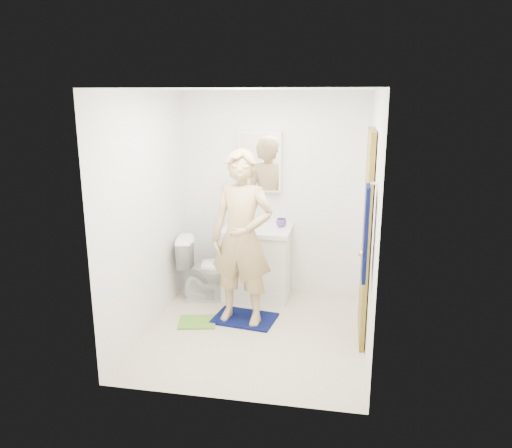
{
  "coord_description": "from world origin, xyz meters",
  "views": [
    {
      "loc": [
        0.86,
        -4.6,
        2.35
      ],
      "look_at": [
        -0.04,
        0.25,
        1.07
      ],
      "focal_mm": 35.0,
      "sensor_mm": 36.0,
      "label": 1
    }
  ],
  "objects": [
    {
      "name": "bath_mat",
      "position": [
        -0.16,
        0.25,
        0.01
      ],
      "size": [
        0.71,
        0.55,
        0.02
      ],
      "primitive_type": "cube",
      "rotation": [
        0.0,
        0.0,
        -0.14
      ],
      "color": "#070E43",
      "rests_on": "floor"
    },
    {
      "name": "faucet",
      "position": [
        -0.15,
        1.09,
        0.91
      ],
      "size": [
        0.03,
        0.03,
        0.12
      ],
      "primitive_type": "cylinder",
      "color": "silver",
      "rests_on": "countertop"
    },
    {
      "name": "door_knob",
      "position": [
        1.03,
        -0.17,
        0.95
      ],
      "size": [
        0.07,
        0.07,
        0.07
      ],
      "primitive_type": "sphere",
      "color": "gold",
      "rests_on": "door"
    },
    {
      "name": "towel",
      "position": [
        1.03,
        -0.57,
        1.25
      ],
      "size": [
        0.03,
        0.24,
        0.8
      ],
      "primitive_type": "cube",
      "color": "#070E43",
      "rests_on": "wall_right"
    },
    {
      "name": "sink_basin",
      "position": [
        -0.15,
        0.91,
        0.84
      ],
      "size": [
        0.4,
        0.4,
        0.03
      ],
      "primitive_type": "cylinder",
      "color": "white",
      "rests_on": "countertop"
    },
    {
      "name": "green_rug",
      "position": [
        -0.64,
        0.08,
        0.01
      ],
      "size": [
        0.45,
        0.4,
        0.02
      ],
      "primitive_type": "cube",
      "rotation": [
        0.0,
        0.0,
        0.22
      ],
      "color": "#619632",
      "rests_on": "floor"
    },
    {
      "name": "ceiling",
      "position": [
        0.0,
        0.0,
        2.41
      ],
      "size": [
        2.2,
        2.4,
        0.02
      ],
      "primitive_type": "cube",
      "color": "white",
      "rests_on": "ground"
    },
    {
      "name": "floor",
      "position": [
        0.0,
        0.0,
        -0.01
      ],
      "size": [
        2.2,
        2.4,
        0.02
      ],
      "primitive_type": "cube",
      "color": "beige",
      "rests_on": "ground"
    },
    {
      "name": "mirror_panel",
      "position": [
        -0.15,
        1.08,
        1.6
      ],
      "size": [
        0.46,
        0.01,
        0.66
      ],
      "primitive_type": "cube",
      "color": "white",
      "rests_on": "wall_back"
    },
    {
      "name": "toothbrush_cup",
      "position": [
        0.12,
        1.03,
        0.9
      ],
      "size": [
        0.15,
        0.15,
        0.1
      ],
      "primitive_type": "imported",
      "rotation": [
        0.0,
        0.0,
        0.31
      ],
      "color": "#5E3D88",
      "rests_on": "countertop"
    },
    {
      "name": "soap_dispenser",
      "position": [
        -0.42,
        0.88,
        0.94
      ],
      "size": [
        0.08,
        0.08,
        0.18
      ],
      "primitive_type": "imported",
      "rotation": [
        0.0,
        0.0,
        -0.02
      ],
      "color": "#BA5773",
      "rests_on": "countertop"
    },
    {
      "name": "wall_left",
      "position": [
        -1.11,
        0.0,
        1.2
      ],
      "size": [
        0.02,
        2.4,
        2.4
      ],
      "primitive_type": "cube",
      "color": "white",
      "rests_on": "ground"
    },
    {
      "name": "countertop",
      "position": [
        -0.15,
        0.91,
        0.83
      ],
      "size": [
        0.79,
        0.59,
        0.05
      ],
      "primitive_type": "cube",
      "color": "white",
      "rests_on": "vanity_cabinet"
    },
    {
      "name": "wall_right",
      "position": [
        1.11,
        0.0,
        1.2
      ],
      "size": [
        0.02,
        2.4,
        2.4
      ],
      "primitive_type": "cube",
      "color": "white",
      "rests_on": "ground"
    },
    {
      "name": "medicine_cabinet",
      "position": [
        -0.15,
        1.14,
        1.6
      ],
      "size": [
        0.5,
        0.12,
        0.7
      ],
      "primitive_type": "cube",
      "color": "white",
      "rests_on": "wall_back"
    },
    {
      "name": "door",
      "position": [
        1.07,
        0.15,
        1.02
      ],
      "size": [
        0.05,
        0.8,
        2.05
      ],
      "primitive_type": "cube",
      "color": "olive",
      "rests_on": "ground"
    },
    {
      "name": "wall_back",
      "position": [
        0.0,
        1.21,
        1.2
      ],
      "size": [
        2.2,
        0.02,
        2.4
      ],
      "primitive_type": "cube",
      "color": "white",
      "rests_on": "ground"
    },
    {
      "name": "man",
      "position": [
        -0.17,
        0.2,
        0.93
      ],
      "size": [
        0.72,
        0.53,
        1.82
      ],
      "primitive_type": "imported",
      "rotation": [
        0.0,
        0.0,
        -0.15
      ],
      "color": "tan",
      "rests_on": "bath_mat"
    },
    {
      "name": "towel_hook",
      "position": [
        1.07,
        -0.57,
        1.67
      ],
      "size": [
        0.06,
        0.02,
        0.02
      ],
      "primitive_type": "cylinder",
      "rotation": [
        0.0,
        1.57,
        0.0
      ],
      "color": "silver",
      "rests_on": "wall_right"
    },
    {
      "name": "wall_front",
      "position": [
        0.0,
        -1.21,
        1.2
      ],
      "size": [
        2.2,
        0.02,
        2.4
      ],
      "primitive_type": "cube",
      "color": "white",
      "rests_on": "ground"
    },
    {
      "name": "vanity_cabinet",
      "position": [
        -0.15,
        0.91,
        0.4
      ],
      "size": [
        0.75,
        0.55,
        0.8
      ],
      "primitive_type": "cube",
      "color": "white",
      "rests_on": "floor"
    },
    {
      "name": "toilet",
      "position": [
        -0.67,
        0.74,
        0.38
      ],
      "size": [
        0.81,
        0.55,
        0.76
      ],
      "primitive_type": "imported",
      "rotation": [
        0.0,
        0.0,
        1.74
      ],
      "color": "white",
      "rests_on": "floor"
    }
  ]
}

